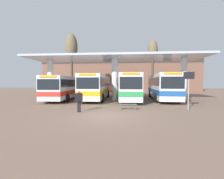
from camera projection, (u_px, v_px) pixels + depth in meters
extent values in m
plane|color=#755B4C|center=(106.00, 116.00, 10.43)|extent=(100.00, 100.00, 0.00)
cube|color=brown|center=(119.00, 73.00, 37.37)|extent=(40.00, 0.50, 9.31)
cube|color=#332D2D|center=(119.00, 59.00, 37.20)|extent=(40.00, 0.58, 2.23)
cylinder|color=silver|center=(50.00, 80.00, 20.31)|extent=(0.76, 0.76, 5.43)
cylinder|color=silver|center=(115.00, 79.00, 19.59)|extent=(0.76, 0.76, 5.43)
cylinder|color=silver|center=(184.00, 79.00, 18.86)|extent=(0.76, 0.76, 5.43)
cube|color=#A8B7C1|center=(115.00, 58.00, 19.45)|extent=(22.49, 5.83, 0.24)
cube|color=silver|center=(67.00, 87.00, 20.93)|extent=(2.89, 10.93, 2.75)
cube|color=black|center=(67.00, 83.00, 20.90)|extent=(2.91, 10.50, 0.88)
cube|color=red|center=(67.00, 91.00, 20.96)|extent=(2.93, 10.97, 0.49)
cube|color=black|center=(48.00, 84.00, 15.46)|extent=(2.31, 0.14, 1.10)
cube|color=orange|center=(48.00, 76.00, 15.42)|extent=(1.76, 0.11, 0.22)
cylinder|color=black|center=(46.00, 98.00, 17.69)|extent=(0.32, 1.06, 1.05)
cylinder|color=black|center=(67.00, 98.00, 17.57)|extent=(0.32, 1.06, 1.05)
cylinder|color=black|center=(66.00, 94.00, 24.02)|extent=(0.32, 1.06, 1.05)
cylinder|color=black|center=(81.00, 94.00, 23.90)|extent=(0.32, 1.06, 1.05)
cube|color=white|center=(97.00, 86.00, 20.74)|extent=(2.62, 10.72, 2.94)
cube|color=black|center=(97.00, 82.00, 20.72)|extent=(2.65, 10.29, 0.94)
cube|color=orange|center=(97.00, 91.00, 20.77)|extent=(2.66, 10.76, 0.53)
cube|color=black|center=(87.00, 83.00, 15.36)|extent=(2.36, 0.07, 1.18)
cube|color=orange|center=(87.00, 74.00, 15.32)|extent=(1.79, 0.06, 0.22)
cylinder|color=black|center=(81.00, 98.00, 17.60)|extent=(0.29, 1.08, 1.08)
cylinder|color=black|center=(103.00, 98.00, 17.40)|extent=(0.29, 1.08, 1.08)
cylinder|color=black|center=(92.00, 94.00, 23.84)|extent=(0.29, 1.08, 1.08)
cylinder|color=black|center=(108.00, 94.00, 23.64)|extent=(0.29, 1.08, 1.08)
cube|color=white|center=(128.00, 86.00, 20.10)|extent=(2.76, 10.99, 3.00)
cube|color=black|center=(128.00, 82.00, 20.07)|extent=(2.78, 10.56, 0.96)
cube|color=#2D934C|center=(128.00, 91.00, 20.13)|extent=(2.80, 11.03, 0.54)
cube|color=black|center=(131.00, 83.00, 14.60)|extent=(2.21, 0.13, 1.20)
cube|color=orange|center=(131.00, 74.00, 14.55)|extent=(1.69, 0.10, 0.22)
cylinder|color=black|center=(119.00, 99.00, 16.85)|extent=(0.31, 1.02, 1.02)
cylinder|color=black|center=(140.00, 99.00, 16.72)|extent=(0.31, 1.02, 1.02)
cylinder|color=black|center=(119.00, 94.00, 23.22)|extent=(0.31, 1.02, 1.02)
cylinder|color=black|center=(135.00, 94.00, 23.10)|extent=(0.31, 1.02, 1.02)
cube|color=white|center=(162.00, 86.00, 20.24)|extent=(3.02, 10.52, 3.03)
cube|color=black|center=(162.00, 82.00, 20.21)|extent=(3.04, 10.11, 0.97)
cube|color=#1E519E|center=(162.00, 91.00, 20.28)|extent=(3.06, 10.56, 0.55)
cube|color=black|center=(173.00, 83.00, 15.04)|extent=(2.31, 0.17, 1.21)
cube|color=orange|center=(173.00, 73.00, 14.99)|extent=(1.76, 0.14, 0.22)
cylinder|color=black|center=(156.00, 98.00, 17.28)|extent=(0.33, 1.08, 1.07)
cylinder|color=black|center=(179.00, 98.00, 16.95)|extent=(0.33, 1.08, 1.07)
cylinder|color=black|center=(150.00, 94.00, 23.31)|extent=(0.33, 1.08, 1.07)
cylinder|color=black|center=(167.00, 94.00, 22.98)|extent=(0.33, 1.08, 1.07)
cube|color=#4C5156|center=(128.00, 104.00, 12.94)|extent=(1.51, 0.44, 0.04)
cube|color=#4C5156|center=(121.00, 107.00, 13.00)|extent=(0.07, 0.37, 0.42)
cube|color=#4C5156|center=(135.00, 107.00, 12.90)|extent=(0.07, 0.37, 0.42)
cylinder|color=gray|center=(188.00, 94.00, 12.75)|extent=(0.09, 0.09, 2.63)
cube|color=black|center=(189.00, 75.00, 12.67)|extent=(0.90, 0.06, 0.60)
cylinder|color=black|center=(78.00, 107.00, 11.71)|extent=(0.17, 0.17, 0.83)
cylinder|color=black|center=(80.00, 107.00, 11.80)|extent=(0.17, 0.17, 0.83)
cube|color=black|center=(79.00, 97.00, 11.72)|extent=(0.50, 0.47, 0.69)
sphere|color=tan|center=(79.00, 92.00, 11.70)|extent=(0.19, 0.19, 0.19)
cylinder|color=black|center=(76.00, 97.00, 11.57)|extent=(0.13, 0.13, 0.59)
cylinder|color=black|center=(82.00, 97.00, 11.86)|extent=(0.13, 0.13, 0.59)
cylinder|color=#473A2B|center=(152.00, 76.00, 27.73)|extent=(0.43, 0.43, 7.07)
ellipsoid|color=brown|center=(153.00, 51.00, 27.50)|extent=(1.82, 1.82, 4.00)
cylinder|color=#473A2B|center=(72.00, 75.00, 27.76)|extent=(0.43, 0.43, 7.47)
ellipsoid|color=brown|center=(71.00, 47.00, 27.51)|extent=(2.22, 2.22, 4.89)
cube|color=maroon|center=(116.00, 89.00, 34.57)|extent=(4.27, 1.86, 1.15)
cube|color=#1E2328|center=(116.00, 85.00, 34.53)|extent=(2.36, 1.67, 0.73)
cylinder|color=black|center=(122.00, 91.00, 35.33)|extent=(0.63, 0.23, 0.63)
cylinder|color=black|center=(122.00, 91.00, 33.58)|extent=(0.63, 0.23, 0.63)
cylinder|color=black|center=(111.00, 91.00, 35.61)|extent=(0.63, 0.23, 0.63)
cylinder|color=black|center=(110.00, 91.00, 33.86)|extent=(0.63, 0.23, 0.63)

